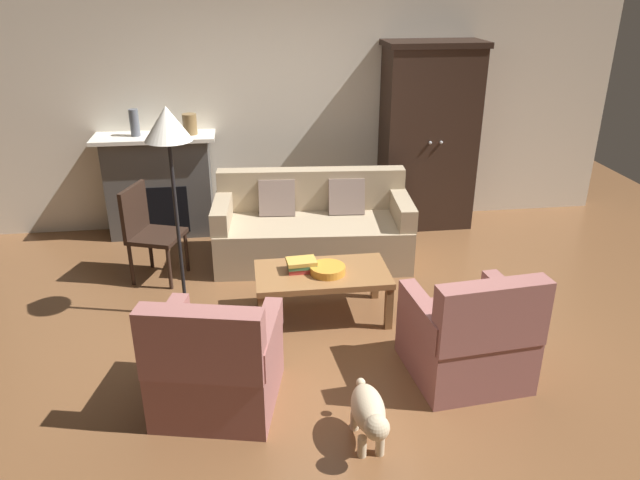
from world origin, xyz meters
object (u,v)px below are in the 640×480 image
(dog, at_px, (369,413))
(armchair_near_left, at_px, (216,366))
(fireplace, at_px, (160,185))
(armoire, at_px, (428,137))
(couch, at_px, (313,229))
(coffee_table, at_px, (322,277))
(fruit_bowl, at_px, (328,270))
(side_chair_wooden, at_px, (147,227))
(book_stack, at_px, (302,265))
(armchair_near_right, at_px, (469,338))
(mantel_vase_slate, at_px, (134,123))
(mantel_vase_bronze, at_px, (190,124))
(floor_lamp, at_px, (168,137))

(dog, bearing_deg, armchair_near_left, 151.19)
(fireplace, height_order, armoire, armoire)
(armoire, relative_size, couch, 1.03)
(coffee_table, bearing_deg, armoire, 53.28)
(fruit_bowl, distance_m, dog, 1.54)
(couch, relative_size, armchair_near_left, 2.15)
(fireplace, height_order, couch, fireplace)
(side_chair_wooden, relative_size, dog, 1.57)
(side_chair_wooden, bearing_deg, book_stack, -33.48)
(fireplace, height_order, fruit_bowl, fireplace)
(armoire, xyz_separation_m, armchair_near_right, (-0.53, -2.89, -0.71))
(armoire, xyz_separation_m, side_chair_wooden, (-2.95, -0.99, -0.51))
(fruit_bowl, height_order, mantel_vase_slate, mantel_vase_slate)
(fruit_bowl, bearing_deg, armoire, 54.60)
(coffee_table, bearing_deg, side_chair_wooden, 148.20)
(coffee_table, bearing_deg, dog, -87.35)
(couch, relative_size, book_stack, 7.68)
(couch, bearing_deg, armoire, 29.64)
(fireplace, height_order, armchair_near_left, fireplace)
(mantel_vase_slate, bearing_deg, armoire, -1.10)
(mantel_vase_bronze, height_order, dog, mantel_vase_bronze)
(armchair_near_left, height_order, side_chair_wooden, side_chair_wooden)
(fireplace, xyz_separation_m, mantel_vase_bronze, (0.38, -0.02, 0.66))
(coffee_table, relative_size, fruit_bowl, 3.78)
(fireplace, bearing_deg, mantel_vase_slate, -174.31)
(book_stack, bearing_deg, couch, 78.67)
(fruit_bowl, bearing_deg, book_stack, 159.04)
(mantel_vase_slate, height_order, side_chair_wooden, mantel_vase_slate)
(mantel_vase_bronze, bearing_deg, book_stack, -63.59)
(fireplace, distance_m, side_chair_wooden, 1.07)
(fruit_bowl, distance_m, side_chair_wooden, 1.84)
(book_stack, distance_m, dog, 1.64)
(mantel_vase_slate, xyz_separation_m, floor_lamp, (0.54, -1.83, 0.28))
(mantel_vase_bronze, xyz_separation_m, armchair_near_right, (2.04, -2.95, -0.91))
(fireplace, xyz_separation_m, floor_lamp, (0.36, -1.84, 0.97))
(armchair_near_right, distance_m, dog, 1.03)
(book_stack, height_order, armchair_near_left, armchair_near_left)
(armoire, distance_m, coffee_table, 2.50)
(armchair_near_right, xyz_separation_m, floor_lamp, (-2.06, 1.13, 1.23))
(floor_lamp, bearing_deg, fruit_bowl, -9.61)
(book_stack, xyz_separation_m, mantel_vase_bronze, (-0.97, 1.95, 0.76))
(dog, bearing_deg, armoire, 68.62)
(armoire, height_order, coffee_table, armoire)
(mantel_vase_bronze, relative_size, floor_lamp, 0.12)
(mantel_vase_bronze, xyz_separation_m, armchair_near_left, (0.28, -3.05, -0.91))
(fireplace, relative_size, book_stack, 4.90)
(armoire, relative_size, armchair_near_right, 2.31)
(fruit_bowl, xyz_separation_m, dog, (0.03, -1.53, -0.21))
(coffee_table, height_order, book_stack, book_stack)
(fruit_bowl, xyz_separation_m, mantel_vase_slate, (-1.73, 2.03, 0.81))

